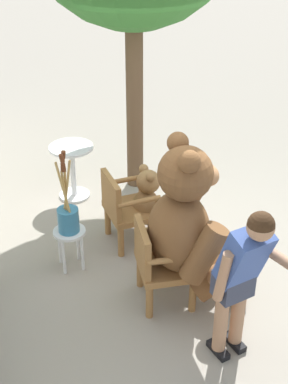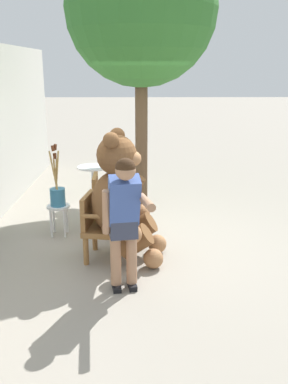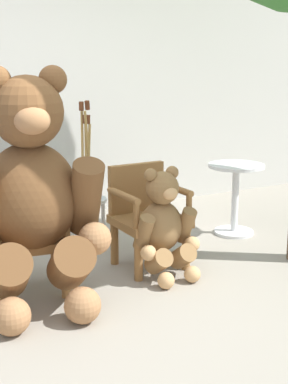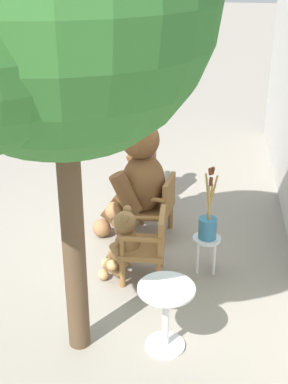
{
  "view_description": "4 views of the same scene",
  "coord_description": "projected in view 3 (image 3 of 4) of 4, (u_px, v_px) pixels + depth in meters",
  "views": [
    {
      "loc": [
        -4.27,
        2.03,
        3.6
      ],
      "look_at": [
        0.33,
        0.37,
        0.73
      ],
      "focal_mm": 50.0,
      "sensor_mm": 36.0,
      "label": 1
    },
    {
      "loc": [
        -5.7,
        0.02,
        2.43
      ],
      "look_at": [
        -0.25,
        -0.05,
        0.82
      ],
      "focal_mm": 40.0,
      "sensor_mm": 36.0,
      "label": 2
    },
    {
      "loc": [
        -1.57,
        -3.31,
        1.71
      ],
      "look_at": [
        0.37,
        0.28,
        0.71
      ],
      "focal_mm": 50.0,
      "sensor_mm": 36.0,
      "label": 3
    },
    {
      "loc": [
        5.91,
        1.16,
        3.74
      ],
      "look_at": [
        0.05,
        0.41,
        0.91
      ],
      "focal_mm": 50.0,
      "sensor_mm": 36.0,
      "label": 4
    }
  ],
  "objects": [
    {
      "name": "ground_plane",
      "position": [
        118.0,
        299.0,
        3.96
      ],
      "size": [
        60.0,
        60.0,
        0.0
      ],
      "primitive_type": "plane",
      "color": "gray"
    },
    {
      "name": "back_wall",
      "position": [
        19.0,
        92.0,
        5.68
      ],
      "size": [
        10.0,
        0.16,
        2.8
      ],
      "primitive_type": "cube",
      "color": "beige",
      "rests_on": "ground"
    },
    {
      "name": "wooden_chair_left",
      "position": [
        27.0,
        231.0,
        4.06
      ],
      "size": [
        0.63,
        0.6,
        0.86
      ],
      "color": "olive",
      "rests_on": "ground"
    },
    {
      "name": "wooden_chair_right",
      "position": [
        146.0,
        213.0,
        4.53
      ],
      "size": [
        0.58,
        0.54,
        0.86
      ],
      "color": "olive",
      "rests_on": "ground"
    },
    {
      "name": "teddy_bear_large",
      "position": [
        32.0,
        192.0,
        3.73
      ],
      "size": [
        1.04,
        1.02,
        1.69
      ],
      "color": "brown",
      "rests_on": "ground"
    },
    {
      "name": "teddy_bear_small",
      "position": [
        164.0,
        224.0,
        4.29
      ],
      "size": [
        0.54,
        0.51,
        0.9
      ],
      "color": "olive",
      "rests_on": "ground"
    },
    {
      "name": "white_stool",
      "position": [
        89.0,
        209.0,
        5.04
      ],
      "size": [
        0.34,
        0.34,
        0.46
      ],
      "color": "silver",
      "rests_on": "ground"
    },
    {
      "name": "brush_bucket",
      "position": [
        88.0,
        179.0,
        4.98
      ],
      "size": [
        0.22,
        0.22,
        0.91
      ],
      "color": "teal",
      "rests_on": "white_stool"
    },
    {
      "name": "round_side_table",
      "position": [
        235.0,
        191.0,
        5.37
      ],
      "size": [
        0.56,
        0.56,
        0.72
      ],
      "color": "silver",
      "rests_on": "ground"
    }
  ]
}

